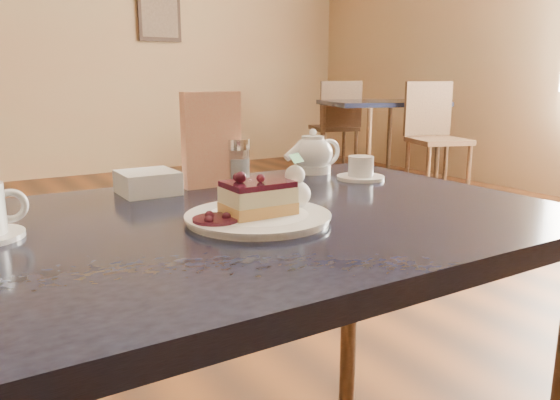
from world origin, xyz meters
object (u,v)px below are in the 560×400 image
tea_set (322,158)px  bg_table_far_right (379,174)px  main_table (245,255)px  dessert_plate (258,218)px  cheesecake_slice (258,198)px

tea_set → bg_table_far_right: bearing=45.2°
main_table → dessert_plate: dessert_plate is taller
dessert_plate → bg_table_far_right: size_ratio=0.13×
dessert_plate → bg_table_far_right: bg_table_far_right is taller
tea_set → dessert_plate: bearing=-139.3°
cheesecake_slice → bg_table_far_right: size_ratio=0.06×
dessert_plate → tea_set: (0.37, 0.32, 0.04)m
dessert_plate → bg_table_far_right: (3.04, 3.00, -0.65)m
dessert_plate → cheesecake_slice: cheesecake_slice is taller
main_table → cheesecake_slice: 0.12m
cheesecake_slice → bg_table_far_right: 4.33m
dessert_plate → cheesecake_slice: bearing=0.0°
tea_set → bg_table_far_right: (2.67, 2.68, -0.69)m
main_table → bg_table_far_right: bearing=44.6°
main_table → bg_table_far_right: 4.28m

